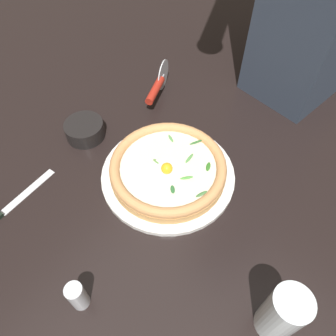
% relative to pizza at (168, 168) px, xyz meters
% --- Properties ---
extents(ground_plane, '(2.40, 2.40, 0.03)m').
position_rel_pizza_xyz_m(ground_plane, '(-0.03, 0.01, -0.05)').
color(ground_plane, black).
rests_on(ground_plane, ground).
extents(pizza_plate, '(0.31, 0.31, 0.01)m').
position_rel_pizza_xyz_m(pizza_plate, '(0.00, -0.00, -0.03)').
color(pizza_plate, white).
rests_on(pizza_plate, ground).
extents(pizza, '(0.27, 0.27, 0.05)m').
position_rel_pizza_xyz_m(pizza, '(0.00, 0.00, 0.00)').
color(pizza, tan).
rests_on(pizza, pizza_plate).
extents(side_bowl, '(0.10, 0.10, 0.04)m').
position_rel_pizza_xyz_m(side_bowl, '(0.25, 0.03, -0.01)').
color(side_bowl, black).
rests_on(side_bowl, ground).
extents(pizza_cutter, '(0.07, 0.16, 0.09)m').
position_rel_pizza_xyz_m(pizza_cutter, '(0.20, -0.20, 0.01)').
color(pizza_cutter, silver).
rests_on(pizza_cutter, ground).
extents(drinking_glass, '(0.06, 0.06, 0.14)m').
position_rel_pizza_xyz_m(drinking_glass, '(-0.35, 0.13, 0.03)').
color(drinking_glass, silver).
rests_on(drinking_glass, ground).
extents(pepper_shaker, '(0.03, 0.03, 0.07)m').
position_rel_pizza_xyz_m(pepper_shaker, '(-0.06, 0.32, 0.00)').
color(pepper_shaker, silver).
rests_on(pepper_shaker, ground).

